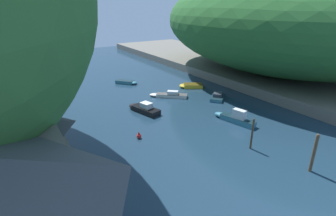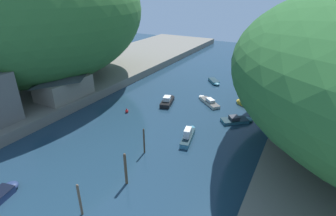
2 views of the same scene
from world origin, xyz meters
name	(u,v)px [view 1 (image 1 of 2)]	position (x,y,z in m)	size (l,w,h in m)	color
water_surface	(181,118)	(0.00, 30.00, 0.00)	(130.00, 130.00, 0.00)	#1E384C
right_bank	(300,83)	(25.75, 30.00, 0.79)	(22.00, 120.00, 1.57)	slate
hillside_right	(283,22)	(26.85, 36.11, 10.85)	(37.29, 52.20, 18.56)	#2D662D
boathouse_shed	(24,144)	(-18.11, 25.28, 3.77)	(5.79, 9.28, 4.26)	gray
boat_navy_launch	(127,82)	(0.48, 48.50, 0.29)	(3.74, 4.10, 0.59)	teal
boat_mid_channel	(143,108)	(-3.20, 34.63, 0.47)	(3.00, 5.63, 1.47)	black
boat_yellow_tender	(234,118)	(5.06, 25.50, 0.54)	(2.35, 5.88, 1.82)	teal
boat_moored_right	(168,95)	(3.01, 38.08, 0.33)	(5.54, 5.00, 1.03)	silver
boat_small_dinghy	(218,96)	(9.56, 33.49, 0.31)	(4.93, 4.56, 0.97)	teal
boat_near_quay	(190,86)	(9.16, 40.43, 0.31)	(4.56, 3.79, 0.63)	gold
mooring_post_second	(314,153)	(3.19, 14.22, 1.87)	(0.29, 0.29, 3.73)	brown
mooring_post_middle	(252,134)	(1.71, 19.78, 1.71)	(0.21, 0.21, 3.40)	#4C3D2D
channel_buoy_near	(139,136)	(-7.12, 27.86, 0.31)	(0.53, 0.53, 0.80)	red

